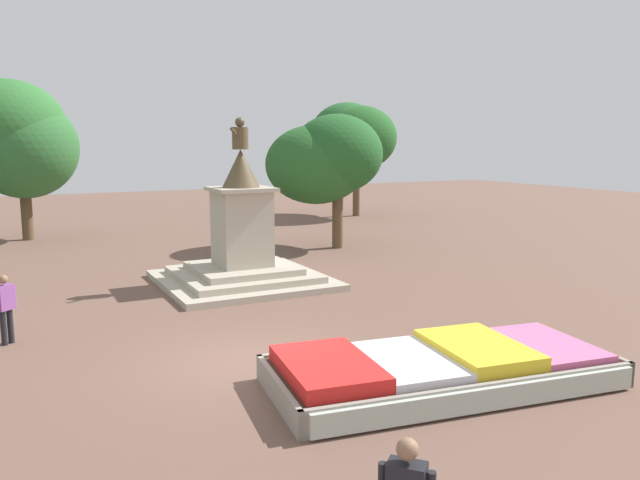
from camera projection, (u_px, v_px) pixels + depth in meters
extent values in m
plane|color=brown|center=(248.00, 361.00, 12.94)|extent=(93.95, 93.95, 0.00)
cube|color=#38281C|center=(442.00, 372.00, 11.74)|extent=(6.60, 3.38, 0.44)
cube|color=gray|center=(482.00, 398.00, 10.52)|extent=(6.46, 1.01, 0.48)
cube|color=gray|center=(410.00, 349.00, 12.96)|extent=(6.46, 1.01, 0.48)
cube|color=gray|center=(278.00, 393.00, 10.70)|extent=(0.48, 2.71, 0.48)
cube|color=gray|center=(579.00, 352.00, 12.78)|extent=(0.48, 2.71, 0.48)
cube|color=red|center=(328.00, 368.00, 10.95)|extent=(1.84, 2.51, 0.27)
cube|color=white|center=(406.00, 361.00, 11.45)|extent=(1.84, 2.51, 0.15)
cube|color=yellow|center=(478.00, 349.00, 11.94)|extent=(1.84, 2.51, 0.27)
cube|color=#D86699|center=(543.00, 345.00, 12.44)|extent=(1.84, 2.51, 0.13)
cube|color=#B2BCAD|center=(483.00, 399.00, 10.47)|extent=(6.15, 1.06, 0.40)
cube|color=#B1A692|center=(243.00, 280.00, 20.10)|extent=(5.09, 5.09, 0.20)
cube|color=#B0A692|center=(243.00, 274.00, 20.07)|extent=(4.08, 4.08, 0.20)
cube|color=#B1A793|center=(243.00, 268.00, 20.04)|extent=(3.07, 3.07, 0.20)
cube|color=#B2A893|center=(242.00, 228.00, 19.84)|extent=(1.58, 1.58, 2.38)
cube|color=#B2A893|center=(241.00, 189.00, 19.64)|extent=(1.87, 1.87, 0.12)
cone|color=brown|center=(241.00, 168.00, 19.54)|extent=(1.19, 1.19, 1.18)
cylinder|color=brown|center=(240.00, 138.00, 19.39)|extent=(0.51, 0.51, 0.69)
sphere|color=brown|center=(240.00, 122.00, 19.32)|extent=(0.30, 0.30, 0.30)
cylinder|color=brown|center=(236.00, 134.00, 19.08)|extent=(0.51, 0.50, 0.38)
cylinder|color=black|center=(10.00, 326.00, 14.08)|extent=(0.13, 0.13, 0.80)
cylinder|color=black|center=(4.00, 328.00, 13.92)|extent=(0.13, 0.13, 0.80)
cube|color=#8C4C99|center=(5.00, 298.00, 13.89)|extent=(0.43, 0.41, 0.56)
cylinder|color=#8C4C99|center=(14.00, 296.00, 14.12)|extent=(0.09, 0.09, 0.54)
sphere|color=#8C664C|center=(3.00, 279.00, 13.83)|extent=(0.21, 0.21, 0.21)
sphere|color=#8C664C|center=(407.00, 449.00, 5.96)|extent=(0.22, 0.22, 0.22)
cylinder|color=brown|center=(338.00, 222.00, 26.70)|extent=(0.46, 0.46, 2.20)
ellipsoid|color=#225925|center=(336.00, 154.00, 26.38)|extent=(3.85, 4.13, 3.34)
ellipsoid|color=#265C26|center=(316.00, 164.00, 26.51)|extent=(4.32, 4.30, 3.36)
cylinder|color=brown|center=(26.00, 209.00, 28.84)|extent=(0.50, 0.50, 2.92)
ellipsoid|color=#306931|center=(24.00, 148.00, 28.19)|extent=(4.75, 4.90, 4.61)
ellipsoid|color=#2D6C2F|center=(11.00, 139.00, 27.91)|extent=(4.43, 4.40, 4.00)
ellipsoid|color=#306D30|center=(9.00, 127.00, 27.86)|extent=(4.89, 4.82, 4.19)
cylinder|color=brown|center=(356.00, 197.00, 38.35)|extent=(0.44, 0.44, 2.34)
ellipsoid|color=#265D2B|center=(347.00, 135.00, 38.43)|extent=(4.41, 4.82, 3.96)
ellipsoid|color=#255D25|center=(362.00, 138.00, 36.93)|extent=(4.24, 3.93, 3.72)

